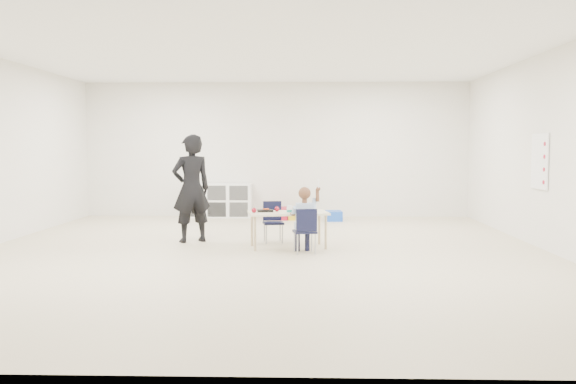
{
  "coord_description": "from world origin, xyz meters",
  "views": [
    {
      "loc": [
        0.61,
        -8.25,
        1.45
      ],
      "look_at": [
        0.38,
        -0.07,
        0.85
      ],
      "focal_mm": 38.0,
      "sensor_mm": 36.0,
      "label": 1
    }
  ],
  "objects_px": {
    "child": "(305,218)",
    "adult": "(191,189)",
    "table": "(288,229)",
    "chair_near": "(305,231)",
    "cubby_shelf": "(218,200)"
  },
  "relations": [
    {
      "from": "table",
      "to": "child",
      "type": "relative_size",
      "value": 1.24
    },
    {
      "from": "table",
      "to": "adult",
      "type": "xyz_separation_m",
      "value": [
        -1.5,
        0.48,
        0.56
      ]
    },
    {
      "from": "cubby_shelf",
      "to": "adult",
      "type": "bearing_deg",
      "value": -88.8
    },
    {
      "from": "chair_near",
      "to": "adult",
      "type": "xyz_separation_m",
      "value": [
        -1.74,
        0.95,
        0.51
      ]
    },
    {
      "from": "table",
      "to": "child",
      "type": "height_order",
      "value": "child"
    },
    {
      "from": "table",
      "to": "cubby_shelf",
      "type": "xyz_separation_m",
      "value": [
        -1.56,
        3.79,
        0.09
      ]
    },
    {
      "from": "child",
      "to": "cubby_shelf",
      "type": "distance_m",
      "value": 4.62
    },
    {
      "from": "chair_near",
      "to": "child",
      "type": "xyz_separation_m",
      "value": [
        0.0,
        0.0,
        0.18
      ]
    },
    {
      "from": "table",
      "to": "chair_near",
      "type": "bearing_deg",
      "value": -73.41
    },
    {
      "from": "cubby_shelf",
      "to": "adult",
      "type": "distance_m",
      "value": 3.34
    },
    {
      "from": "chair_near",
      "to": "cubby_shelf",
      "type": "xyz_separation_m",
      "value": [
        -1.8,
        4.25,
        0.04
      ]
    },
    {
      "from": "child",
      "to": "adult",
      "type": "distance_m",
      "value": 2.01
    },
    {
      "from": "adult",
      "to": "table",
      "type": "bearing_deg",
      "value": 132.88
    },
    {
      "from": "table",
      "to": "cubby_shelf",
      "type": "bearing_deg",
      "value": 101.81
    },
    {
      "from": "chair_near",
      "to": "adult",
      "type": "relative_size",
      "value": 0.38
    }
  ]
}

